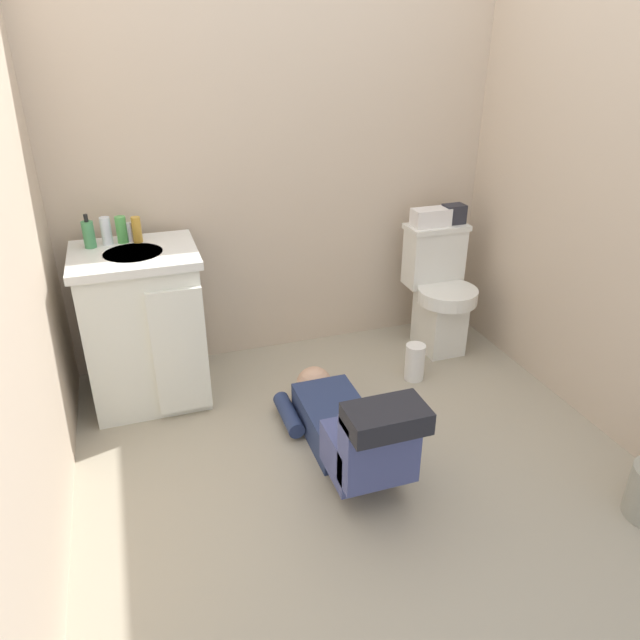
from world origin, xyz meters
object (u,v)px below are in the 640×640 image
object	(u,v)px
soap_dispenser	(89,234)
bottle_green	(122,230)
vanity_cabinet	(144,326)
faucet	(130,232)
toiletry_bag	(454,214)
person_plumber	(348,428)
toilet	(439,291)
paper_towel_roll	(415,362)
tissue_box	(431,217)
bottle_amber	(137,230)
bottle_clear	(106,231)

from	to	relation	value
soap_dispenser	bottle_green	xyz separation A→B (m)	(0.15, 0.03, -0.00)
vanity_cabinet	faucet	bearing A→B (deg)	91.31
toiletry_bag	person_plumber	bearing A→B (deg)	-136.93
toilet	vanity_cabinet	bearing A→B (deg)	-179.20
paper_towel_roll	vanity_cabinet	bearing A→B (deg)	168.12
toilet	toiletry_bag	distance (m)	0.46
faucet	toiletry_bag	xyz separation A→B (m)	(1.81, -0.03, -0.06)
faucet	tissue_box	xyz separation A→B (m)	(1.66, -0.03, -0.07)
bottle_amber	paper_towel_roll	bearing A→B (deg)	-17.44
tissue_box	bottle_clear	distance (m)	1.78
tissue_box	soap_dispenser	distance (m)	1.86
bottle_clear	bottle_amber	world-z (taller)	bottle_clear
faucet	toiletry_bag	world-z (taller)	faucet
bottle_green	paper_towel_roll	bearing A→B (deg)	-17.29
person_plumber	paper_towel_roll	world-z (taller)	person_plumber
vanity_cabinet	faucet	distance (m)	0.47
toilet	faucet	bearing A→B (deg)	175.91
person_plumber	tissue_box	world-z (taller)	tissue_box
bottle_clear	bottle_green	world-z (taller)	bottle_clear
toilet	soap_dispenser	xyz separation A→B (m)	(-1.90, 0.10, 0.52)
toilet	bottle_clear	distance (m)	1.90
soap_dispenser	person_plumber	bearing A→B (deg)	-43.82
bottle_clear	tissue_box	bearing A→B (deg)	-1.21
bottle_clear	faucet	bearing A→B (deg)	-3.02
tissue_box	bottle_amber	bearing A→B (deg)	179.24
vanity_cabinet	faucet	world-z (taller)	faucet
faucet	vanity_cabinet	bearing A→B (deg)	-88.69
toilet	faucet	distance (m)	1.79
person_plumber	faucet	bearing A→B (deg)	129.55
bottle_amber	paper_towel_roll	xyz separation A→B (m)	(1.37, -0.43, -0.78)
toiletry_bag	soap_dispenser	distance (m)	2.01
faucet	bottle_amber	bearing A→B (deg)	-16.17
bottle_amber	paper_towel_roll	world-z (taller)	bottle_amber
paper_towel_roll	toiletry_bag	bearing A→B (deg)	45.35
toilet	faucet	xyz separation A→B (m)	(-1.71, 0.12, 0.50)
toilet	tissue_box	bearing A→B (deg)	116.43
soap_dispenser	toilet	bearing A→B (deg)	-3.08
toilet	person_plumber	distance (m)	1.26
person_plumber	tissue_box	bearing A→B (deg)	47.68
faucet	paper_towel_roll	world-z (taller)	faucet
toiletry_bag	vanity_cabinet	bearing A→B (deg)	-176.39
vanity_cabinet	toiletry_bag	size ratio (longest dim) A/B	6.61
toiletry_bag	tissue_box	bearing A→B (deg)	180.00
tissue_box	paper_towel_roll	distance (m)	0.85
bottle_amber	toiletry_bag	bearing A→B (deg)	-0.69
bottle_clear	bottle_green	distance (m)	0.07
bottle_clear	toilet	bearing A→B (deg)	-4.03
bottle_green	tissue_box	bearing A→B (deg)	-1.35
bottle_green	bottle_amber	bearing A→B (deg)	-14.51
faucet	tissue_box	distance (m)	1.67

